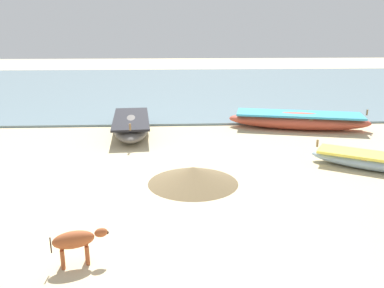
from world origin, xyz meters
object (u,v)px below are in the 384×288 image
fishing_boat_0 (298,120)px  fishing_boat_5 (131,125)px  fishing_boat_3 (375,161)px  calf_near_rust (76,241)px

fishing_boat_0 → fishing_boat_5: (-5.89, -0.42, -0.00)m
fishing_boat_0 → fishing_boat_3: size_ratio=1.63×
fishing_boat_3 → calf_near_rust: size_ratio=3.70×
fishing_boat_3 → calf_near_rust: fishing_boat_3 is taller
fishing_boat_5 → calf_near_rust: bearing=-5.5°
fishing_boat_0 → calf_near_rust: 10.09m
fishing_boat_5 → calf_near_rust: 7.72m
fishing_boat_0 → calf_near_rust: bearing=-113.1°
calf_near_rust → fishing_boat_5: bearing=73.1°
fishing_boat_5 → calf_near_rust: fishing_boat_5 is taller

